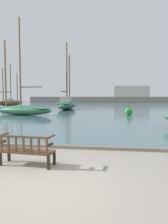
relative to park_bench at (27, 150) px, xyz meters
The scene contains 9 objects.
ground_plane 1.90m from the park_bench, 57.46° to the right, with size 160.00×160.00×0.00m, color gray.
harbor_water 42.47m from the park_bench, 88.67° to the left, with size 100.00×80.00×0.08m, color #476670.
quay_edge_kerb 2.54m from the park_bench, 66.77° to the left, with size 40.00×0.30×0.12m, color slate.
park_bench is the anchor object (origin of this frame).
sailboat_far_starboard 40.78m from the park_bench, 117.51° to the left, with size 3.70×7.65×8.64m.
sailboat_nearest_starboard 17.43m from the park_bench, 114.53° to the left, with size 7.20×3.27×10.13m.
sailboat_outer_port 26.76m from the park_bench, 100.23° to the left, with size 2.73×8.53×10.02m.
channel_buoy 17.45m from the park_bench, 76.84° to the left, with size 0.78×0.78×1.48m.
far_breakwater 61.29m from the park_bench, 87.75° to the left, with size 50.47×2.40×5.17m.
Camera 1 is at (1.60, -4.51, 2.06)m, focal length 35.00 mm.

